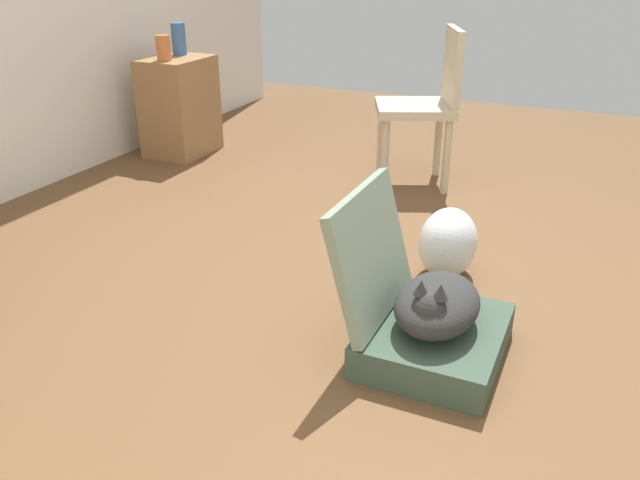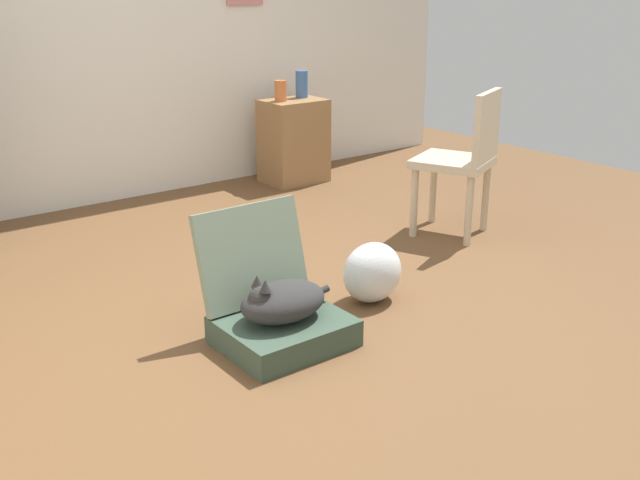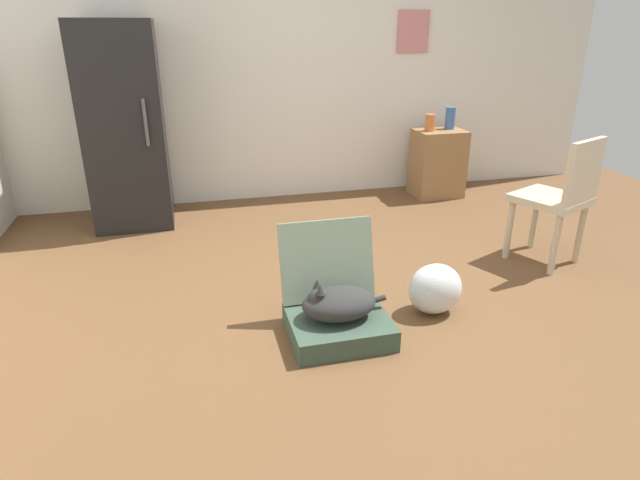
% 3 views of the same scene
% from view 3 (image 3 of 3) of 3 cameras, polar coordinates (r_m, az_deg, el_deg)
% --- Properties ---
extents(ground_plane, '(7.68, 7.68, 0.00)m').
position_cam_3_polar(ground_plane, '(3.28, 3.55, -6.48)').
color(ground_plane, brown).
rests_on(ground_plane, ground).
extents(wall_back, '(6.40, 0.15, 2.60)m').
position_cam_3_polar(wall_back, '(5.07, -4.29, 19.17)').
color(wall_back, silver).
rests_on(wall_back, ground).
extents(suitcase_base, '(0.53, 0.46, 0.12)m').
position_cam_3_polar(suitcase_base, '(2.89, 2.01, -9.32)').
color(suitcase_base, '#384C3D').
rests_on(suitcase_base, ground).
extents(suitcase_lid, '(0.53, 0.15, 0.45)m').
position_cam_3_polar(suitcase_lid, '(2.96, 0.76, -2.21)').
color(suitcase_lid, gray).
rests_on(suitcase_lid, suitcase_base).
extents(cat, '(0.48, 0.28, 0.22)m').
position_cam_3_polar(cat, '(2.81, 1.88, -6.78)').
color(cat, '#2D2D2D').
rests_on(cat, suitcase_base).
extents(plastic_bag_white, '(0.32, 0.24, 0.30)m').
position_cam_3_polar(plastic_bag_white, '(3.15, 12.28, -5.16)').
color(plastic_bag_white, silver).
rests_on(plastic_bag_white, ground).
extents(refrigerator, '(0.61, 0.66, 1.61)m').
position_cam_3_polar(refrigerator, '(4.61, -20.25, 11.37)').
color(refrigerator, black).
rests_on(refrigerator, ground).
extents(side_table, '(0.46, 0.36, 0.64)m').
position_cam_3_polar(side_table, '(5.29, 12.53, 8.07)').
color(side_table, olive).
rests_on(side_table, ground).
extents(vase_tall, '(0.09, 0.09, 0.15)m').
position_cam_3_polar(vase_tall, '(5.16, 11.75, 12.28)').
color(vase_tall, '#CC6B38').
rests_on(vase_tall, side_table).
extents(vase_short, '(0.09, 0.09, 0.20)m').
position_cam_3_polar(vase_short, '(5.30, 13.84, 12.64)').
color(vase_short, '#38609E').
rests_on(vase_short, side_table).
extents(chair, '(0.55, 0.56, 0.90)m').
position_cam_3_polar(chair, '(3.93, 24.44, 4.31)').
color(chair, beige).
rests_on(chair, ground).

